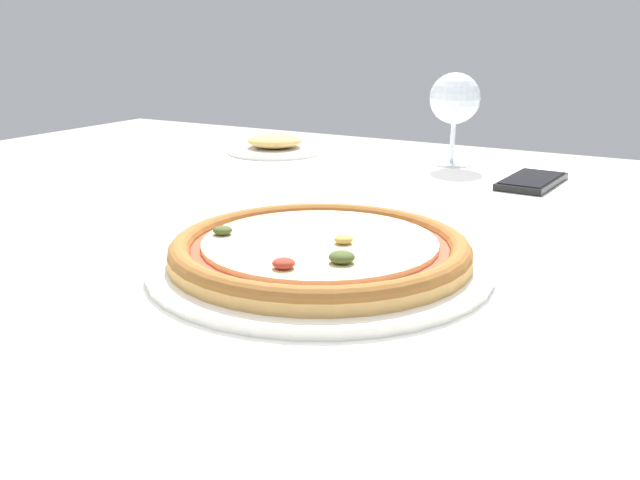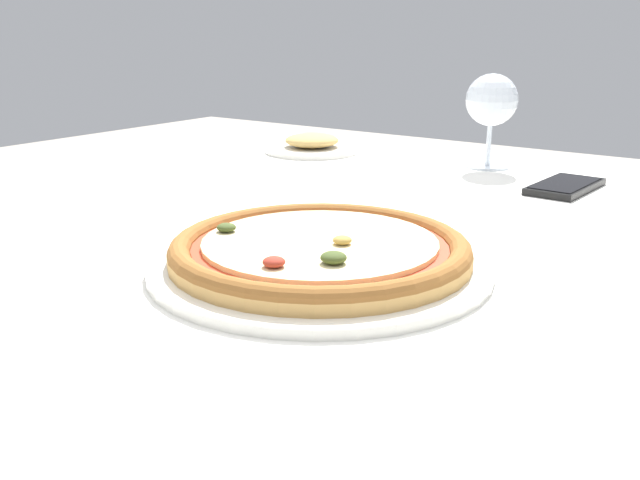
# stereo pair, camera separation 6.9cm
# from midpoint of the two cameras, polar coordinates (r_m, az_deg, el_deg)

# --- Properties ---
(dining_table) EXTENTS (1.39, 1.16, 0.74)m
(dining_table) POSITION_cam_midpoint_polar(r_m,az_deg,el_deg) (0.90, -4.57, -2.95)
(dining_table) COLOR #997047
(dining_table) RESTS_ON ground_plane
(pizza_plate) EXTENTS (0.33, 0.33, 0.04)m
(pizza_plate) POSITION_cam_midpoint_polar(r_m,az_deg,el_deg) (0.69, -2.85, -1.09)
(pizza_plate) COLOR white
(pizza_plate) RESTS_ON dining_table
(wine_glass_far_left) EXTENTS (0.08, 0.08, 0.15)m
(wine_glass_far_left) POSITION_cam_midpoint_polar(r_m,az_deg,el_deg) (1.23, 9.13, 10.94)
(wine_glass_far_left) COLOR silver
(wine_glass_far_left) RESTS_ON dining_table
(cell_phone) EXTENTS (0.08, 0.15, 0.01)m
(cell_phone) POSITION_cam_midpoint_polar(r_m,az_deg,el_deg) (1.10, 14.90, 4.56)
(cell_phone) COLOR black
(cell_phone) RESTS_ON dining_table
(side_plate) EXTENTS (0.17, 0.17, 0.04)m
(side_plate) POSITION_cam_midpoint_polar(r_m,az_deg,el_deg) (1.34, -5.12, 7.51)
(side_plate) COLOR white
(side_plate) RESTS_ON dining_table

